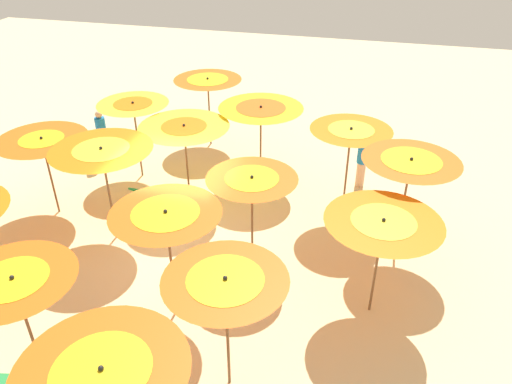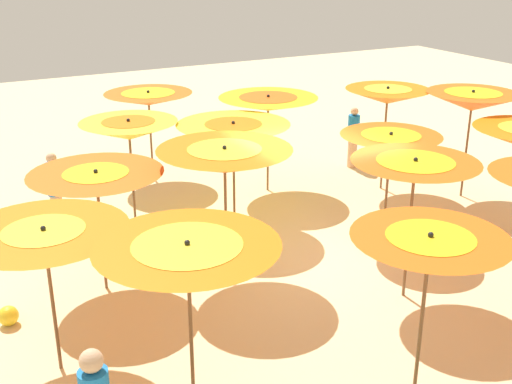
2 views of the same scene
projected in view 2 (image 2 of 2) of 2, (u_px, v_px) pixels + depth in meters
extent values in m
cube|color=beige|center=(310.00, 260.00, 12.10)|extent=(39.76, 39.76, 0.04)
cylinder|color=brown|center=(151.00, 140.00, 15.80)|extent=(0.05, 0.05, 2.04)
cone|color=orange|center=(149.00, 99.00, 15.43)|extent=(2.10, 2.10, 0.30)
cone|color=yellow|center=(148.00, 96.00, 15.41)|extent=(1.27, 1.27, 0.18)
sphere|color=black|center=(148.00, 92.00, 15.36)|extent=(0.07, 0.07, 0.07)
cylinder|color=brown|center=(132.00, 179.00, 13.18)|extent=(0.05, 0.05, 2.05)
cone|color=yellow|center=(129.00, 131.00, 12.81)|extent=(1.95, 1.95, 0.37)
cone|color=orange|center=(129.00, 126.00, 12.78)|extent=(1.06, 1.06, 0.20)
sphere|color=black|center=(128.00, 120.00, 12.73)|extent=(0.07, 0.07, 0.07)
cylinder|color=brown|center=(102.00, 237.00, 10.74)|extent=(0.05, 0.05, 1.93)
cone|color=orange|center=(97.00, 182.00, 10.40)|extent=(2.18, 2.18, 0.32)
cone|color=yellow|center=(96.00, 177.00, 10.37)|extent=(1.06, 1.06, 0.16)
sphere|color=black|center=(96.00, 171.00, 10.33)|extent=(0.07, 0.07, 0.07)
cylinder|color=brown|center=(53.00, 308.00, 8.66)|extent=(0.05, 0.05, 1.91)
cone|color=orange|center=(45.00, 244.00, 8.31)|extent=(2.19, 2.19, 0.37)
cone|color=yellow|center=(44.00, 236.00, 8.28)|extent=(1.06, 1.06, 0.18)
sphere|color=black|center=(43.00, 228.00, 8.24)|extent=(0.07, 0.07, 0.07)
cylinder|color=brown|center=(268.00, 148.00, 15.11)|extent=(0.05, 0.05, 2.09)
cone|color=yellow|center=(268.00, 104.00, 14.73)|extent=(2.27, 2.27, 0.32)
cone|color=orange|center=(268.00, 101.00, 14.71)|extent=(1.33, 1.33, 0.18)
sphere|color=black|center=(268.00, 96.00, 14.67)|extent=(0.07, 0.07, 0.07)
cylinder|color=brown|center=(234.00, 180.00, 13.22)|extent=(0.05, 0.05, 1.97)
cone|color=yellow|center=(233.00, 134.00, 12.87)|extent=(2.28, 2.28, 0.41)
cone|color=orange|center=(233.00, 129.00, 12.83)|extent=(1.14, 1.14, 0.20)
sphere|color=black|center=(233.00, 123.00, 12.78)|extent=(0.07, 0.07, 0.07)
cylinder|color=brown|center=(226.00, 221.00, 11.05)|extent=(0.05, 0.05, 2.16)
cone|color=orange|center=(225.00, 161.00, 10.66)|extent=(2.26, 2.26, 0.41)
cone|color=yellow|center=(225.00, 155.00, 10.63)|extent=(1.23, 1.23, 0.23)
sphere|color=black|center=(224.00, 147.00, 10.58)|extent=(0.07, 0.07, 0.07)
cylinder|color=brown|center=(191.00, 329.00, 8.13)|extent=(0.05, 0.05, 1.99)
cone|color=orange|center=(188.00, 258.00, 7.77)|extent=(2.28, 2.28, 0.34)
cone|color=yellow|center=(188.00, 252.00, 7.74)|extent=(1.35, 1.35, 0.20)
sphere|color=black|center=(187.00, 243.00, 7.70)|extent=(0.07, 0.07, 0.07)
cylinder|color=brown|center=(384.00, 143.00, 15.18)|extent=(0.05, 0.05, 2.24)
cone|color=orange|center=(387.00, 96.00, 14.78)|extent=(1.94, 1.94, 0.35)
cone|color=yellow|center=(388.00, 93.00, 14.75)|extent=(1.08, 1.08, 0.19)
sphere|color=black|center=(388.00, 88.00, 14.71)|extent=(0.07, 0.07, 0.07)
cylinder|color=brown|center=(387.00, 193.00, 12.52)|extent=(0.05, 0.05, 2.01)
cone|color=orange|center=(390.00, 143.00, 12.16)|extent=(1.91, 1.91, 0.30)
cone|color=yellow|center=(391.00, 139.00, 12.13)|extent=(1.12, 1.12, 0.18)
sphere|color=black|center=(391.00, 133.00, 12.09)|extent=(0.07, 0.07, 0.07)
cylinder|color=brown|center=(409.00, 236.00, 10.46)|extent=(0.05, 0.05, 2.18)
cone|color=orange|center=(414.00, 172.00, 10.07)|extent=(2.01, 2.01, 0.36)
cone|color=yellow|center=(415.00, 168.00, 10.04)|extent=(1.21, 1.21, 0.22)
sphere|color=black|center=(416.00, 159.00, 9.99)|extent=(0.07, 0.07, 0.07)
cylinder|color=brown|center=(421.00, 326.00, 8.08)|extent=(0.05, 0.05, 2.10)
cone|color=orange|center=(429.00, 251.00, 7.70)|extent=(1.91, 1.91, 0.36)
cone|color=yellow|center=(430.00, 244.00, 7.67)|extent=(1.06, 1.06, 0.20)
sphere|color=black|center=(431.00, 235.00, 7.63)|extent=(0.07, 0.07, 0.07)
cylinder|color=brown|center=(466.00, 150.00, 14.72)|extent=(0.05, 0.05, 2.23)
cone|color=orange|center=(472.00, 102.00, 14.32)|extent=(2.04, 2.04, 0.41)
cone|color=yellow|center=(473.00, 98.00, 14.28)|extent=(1.24, 1.24, 0.25)
sphere|color=black|center=(473.00, 91.00, 14.23)|extent=(0.07, 0.07, 0.07)
cube|color=olive|center=(210.00, 256.00, 12.07)|extent=(0.06, 0.94, 0.14)
cube|color=olive|center=(196.00, 259.00, 11.95)|extent=(0.06, 0.94, 0.14)
cube|color=green|center=(203.00, 251.00, 11.97)|extent=(0.31, 0.94, 0.10)
cube|color=green|center=(189.00, 227.00, 12.45)|extent=(0.30, 0.46, 0.39)
cylinder|color=#D8A87F|center=(58.00, 212.00, 13.21)|extent=(0.24, 0.24, 0.77)
cylinder|color=#1972BF|center=(54.00, 179.00, 12.95)|extent=(0.30, 0.30, 0.67)
sphere|color=#D8A87F|center=(51.00, 158.00, 12.79)|extent=(0.21, 0.21, 0.21)
cylinder|color=#D8A87F|center=(352.00, 153.00, 16.93)|extent=(0.24, 0.24, 0.75)
cylinder|color=#1972BF|center=(354.00, 128.00, 16.68)|extent=(0.30, 0.30, 0.65)
sphere|color=#D8A87F|center=(355.00, 111.00, 16.53)|extent=(0.20, 0.20, 0.20)
sphere|color=#D8A87F|center=(91.00, 361.00, 6.21)|extent=(0.24, 0.24, 0.24)
sphere|color=yellow|center=(8.00, 316.00, 9.96)|extent=(0.31, 0.31, 0.31)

